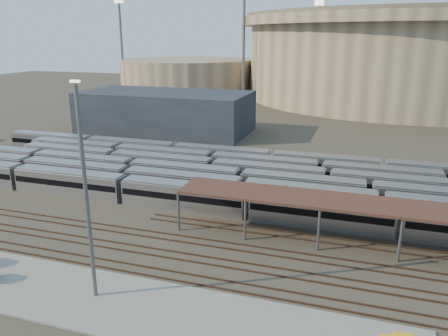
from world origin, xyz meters
TOP-DOWN VIEW (x-y plane):
  - ground at (0.00, 0.00)m, footprint 420.00×420.00m
  - apron at (-5.00, -15.00)m, footprint 50.00×9.00m
  - subway_trains at (0.84, 18.50)m, footprint 124.74×23.90m
  - inspection_shed at (22.00, 4.00)m, footprint 60.30×6.00m
  - empty_tracks at (0.00, -5.00)m, footprint 170.00×9.62m
  - stadium at (25.00, 140.00)m, footprint 124.00×124.00m
  - secondary_arena at (-60.00, 130.00)m, footprint 56.00×56.00m
  - service_building at (-35.00, 55.00)m, footprint 42.00×20.00m
  - floodlight_0 at (-30.00, 110.00)m, footprint 4.00×1.00m
  - floodlight_1 at (-85.00, 120.00)m, footprint 4.00×1.00m
  - floodlight_3 at (-10.00, 160.00)m, footprint 4.00×1.00m
  - yard_light_pole at (-9.49, -14.60)m, footprint 0.80×0.36m

SIDE VIEW (x-z plane):
  - ground at x=0.00m, z-range 0.00..0.00m
  - empty_tracks at x=0.00m, z-range 0.00..0.18m
  - apron at x=-5.00m, z-range 0.00..0.20m
  - subway_trains at x=0.84m, z-range 0.00..3.60m
  - inspection_shed at x=22.00m, z-range 2.33..7.63m
  - service_building at x=-35.00m, z-range 0.00..10.00m
  - secondary_arena at x=-60.00m, z-range 0.00..14.00m
  - yard_light_pole at x=-9.49m, z-range 0.28..20.10m
  - stadium at x=25.00m, z-range 0.22..32.72m
  - floodlight_0 at x=-30.00m, z-range 1.45..39.85m
  - floodlight_1 at x=-85.00m, z-range 1.45..39.85m
  - floodlight_3 at x=-10.00m, z-range 1.45..39.85m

